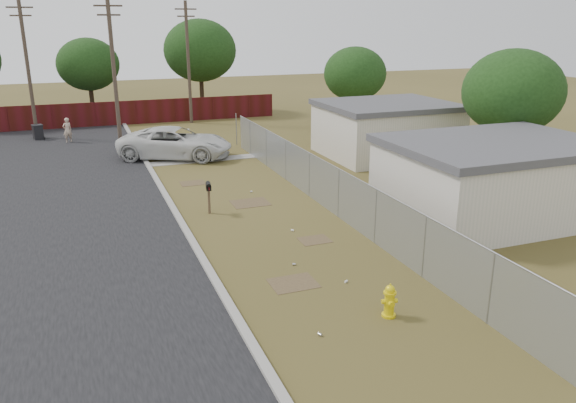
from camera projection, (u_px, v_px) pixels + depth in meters
name	position (u px, v px, depth m)	size (l,w,h in m)	color
ground	(266.00, 226.00, 21.70)	(120.00, 120.00, 0.00)	brown
street	(76.00, 188.00, 26.57)	(15.10, 60.00, 0.12)	black
chainlink_fence	(328.00, 191.00, 23.42)	(0.10, 27.06, 2.02)	gray
privacy_fence	(81.00, 115.00, 41.63)	(30.00, 0.12, 1.80)	#420E11
utility_poles	(114.00, 66.00, 37.40)	(12.60, 8.24, 9.00)	#4B3D32
houses	(433.00, 151.00, 27.28)	(9.30, 17.24, 3.10)	beige
horizon_trees	(174.00, 63.00, 41.52)	(33.32, 31.94, 7.78)	#312316
fire_hydrant	(389.00, 301.00, 14.95)	(0.45, 0.46, 0.96)	yellow
mailbox	(209.00, 189.00, 22.84)	(0.27, 0.58, 1.33)	brown
pickup_truck	(176.00, 143.00, 32.26)	(2.95, 6.40, 1.78)	silver
pedestrian	(67.00, 130.00, 36.47)	(0.59, 0.39, 1.61)	#C2A78E
trash_bin	(38.00, 132.00, 37.43)	(0.80, 0.79, 0.99)	black
scattered_litter	(295.00, 251.00, 19.30)	(2.17, 12.63, 0.07)	silver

